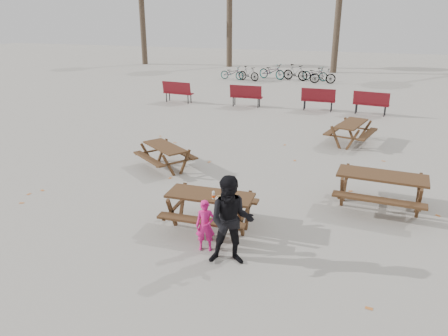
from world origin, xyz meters
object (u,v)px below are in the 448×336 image
(main_picnic_table, at_px, (210,202))
(adult, at_px, (231,221))
(picnic_table_east, at_px, (380,192))
(picnic_table_north, at_px, (165,157))
(child, at_px, (205,226))
(soda_bottle, at_px, (213,196))
(picnic_table_far, at_px, (351,133))
(food_tray, at_px, (220,198))

(main_picnic_table, bearing_deg, adult, -56.10)
(adult, height_order, picnic_table_east, adult)
(picnic_table_east, height_order, picnic_table_north, picnic_table_east)
(main_picnic_table, bearing_deg, child, -77.32)
(soda_bottle, height_order, adult, adult)
(soda_bottle, relative_size, picnic_table_north, 0.11)
(main_picnic_table, xyz_separation_m, picnic_table_north, (-2.41, 3.07, -0.25))
(soda_bottle, height_order, picnic_table_east, soda_bottle)
(soda_bottle, height_order, child, child)
(soda_bottle, height_order, picnic_table_far, soda_bottle)
(main_picnic_table, xyz_separation_m, food_tray, (0.27, -0.18, 0.21))
(soda_bottle, bearing_deg, picnic_table_east, 33.69)
(main_picnic_table, bearing_deg, soda_bottle, -54.91)
(adult, distance_m, picnic_table_north, 5.34)
(soda_bottle, distance_m, picnic_table_far, 7.77)
(picnic_table_east, bearing_deg, child, -133.16)
(picnic_table_north, distance_m, picnic_table_far, 6.50)
(soda_bottle, bearing_deg, main_picnic_table, 125.09)
(main_picnic_table, height_order, child, child)
(food_tray, distance_m, picnic_table_north, 4.24)
(main_picnic_table, bearing_deg, food_tray, -33.69)
(child, distance_m, adult, 0.74)
(main_picnic_table, xyz_separation_m, child, (0.20, -0.88, -0.07))
(main_picnic_table, distance_m, picnic_table_north, 3.91)
(adult, bearing_deg, picnic_table_far, 64.79)
(picnic_table_north, bearing_deg, adult, -15.94)
(main_picnic_table, xyz_separation_m, adult, (0.79, -1.18, 0.26))
(soda_bottle, bearing_deg, food_tray, 7.48)
(main_picnic_table, height_order, adult, adult)
(food_tray, bearing_deg, picnic_table_east, 34.57)
(picnic_table_east, relative_size, picnic_table_far, 1.16)
(soda_bottle, xyz_separation_m, picnic_table_east, (3.33, 2.22, -0.42))
(child, distance_m, picnic_table_north, 4.74)
(adult, bearing_deg, picnic_table_east, 37.58)
(adult, xyz_separation_m, picnic_table_far, (1.87, 8.31, -0.48))
(picnic_table_far, bearing_deg, picnic_table_north, 144.24)
(food_tray, bearing_deg, picnic_table_north, 129.47)
(food_tray, relative_size, child, 0.18)
(adult, bearing_deg, soda_bottle, 111.15)
(picnic_table_north, bearing_deg, picnic_table_east, 26.92)
(food_tray, xyz_separation_m, picnic_table_far, (2.39, 7.32, -0.42))
(picnic_table_far, bearing_deg, main_picnic_table, 175.05)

